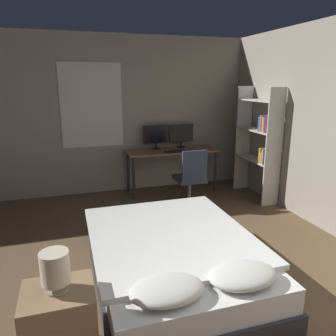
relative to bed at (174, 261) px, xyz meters
name	(u,v)px	position (x,y,z in m)	size (l,w,h in m)	color
wall_back	(142,115)	(0.42, 3.06, 1.11)	(12.00, 0.08, 2.70)	#9E9384
bed	(174,261)	(0.00, 0.00, 0.00)	(1.52, 2.06, 0.57)	#2D2D33
nightstand	(61,328)	(-1.04, -0.67, 0.05)	(0.47, 0.41, 0.59)	#997551
bedside_lamp	(55,268)	(-1.04, -0.67, 0.51)	(0.19, 0.19, 0.28)	gray
desk	(172,155)	(0.86, 2.70, 0.42)	(1.60, 0.58, 0.76)	#846042
monitor_left	(156,136)	(0.62, 2.88, 0.75)	(0.45, 0.16, 0.42)	black
monitor_right	(181,134)	(1.10, 2.88, 0.75)	(0.45, 0.16, 0.42)	black
keyboard	(175,151)	(0.86, 2.52, 0.52)	(0.38, 0.13, 0.02)	black
computer_mouse	(190,150)	(1.14, 2.52, 0.53)	(0.07, 0.05, 0.04)	black
office_chair	(191,183)	(0.93, 1.93, 0.12)	(0.52, 0.52, 0.92)	black
bookshelf	(261,138)	(2.13, 1.89, 0.79)	(0.29, 0.94, 1.85)	beige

